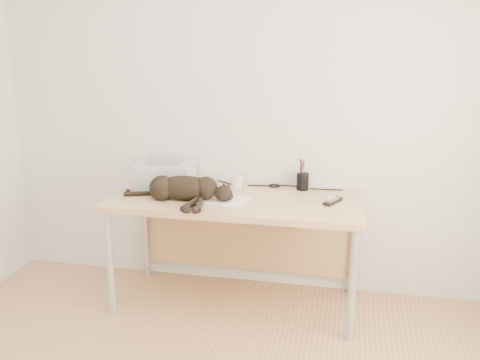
% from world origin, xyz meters
% --- Properties ---
extents(wall_back, '(3.50, 0.00, 3.50)m').
position_xyz_m(wall_back, '(0.00, 1.75, 1.30)').
color(wall_back, silver).
rests_on(wall_back, floor).
extents(desk, '(1.60, 0.70, 0.74)m').
position_xyz_m(desk, '(0.00, 1.48, 0.61)').
color(desk, '#DEAD82').
rests_on(desk, floor).
extents(printer, '(0.41, 0.35, 0.18)m').
position_xyz_m(printer, '(-0.53, 1.55, 0.83)').
color(printer, '#B2B1B7').
rests_on(printer, desk).
extents(papers, '(0.40, 0.34, 0.01)m').
position_xyz_m(papers, '(-0.09, 1.33, 0.74)').
color(papers, white).
rests_on(papers, desk).
extents(cat, '(0.72, 0.33, 0.16)m').
position_xyz_m(cat, '(-0.32, 1.28, 0.81)').
color(cat, black).
rests_on(cat, desk).
extents(mug, '(0.14, 0.14, 0.09)m').
position_xyz_m(mug, '(-0.04, 1.61, 0.79)').
color(mug, white).
rests_on(mug, desk).
extents(pen_cup, '(0.08, 0.08, 0.21)m').
position_xyz_m(pen_cup, '(0.40, 1.67, 0.80)').
color(pen_cup, black).
rests_on(pen_cup, desk).
extents(remote_grey, '(0.13, 0.20, 0.02)m').
position_xyz_m(remote_grey, '(-0.25, 1.64, 0.75)').
color(remote_grey, gray).
rests_on(remote_grey, desk).
extents(remote_black, '(0.12, 0.17, 0.02)m').
position_xyz_m(remote_black, '(0.61, 1.42, 0.75)').
color(remote_black, black).
rests_on(remote_black, desk).
extents(mouse, '(0.10, 0.13, 0.04)m').
position_xyz_m(mouse, '(0.60, 1.47, 0.76)').
color(mouse, white).
rests_on(mouse, desk).
extents(cable_tangle, '(1.36, 0.09, 0.01)m').
position_xyz_m(cable_tangle, '(0.00, 1.70, 0.75)').
color(cable_tangle, black).
rests_on(cable_tangle, desk).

